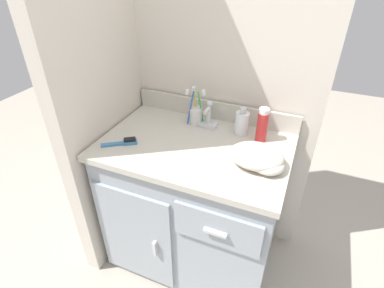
% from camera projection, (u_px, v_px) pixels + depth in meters
% --- Properties ---
extents(ground_plane, '(6.00, 6.00, 0.00)m').
position_uv_depth(ground_plane, '(194.00, 251.00, 1.84)').
color(ground_plane, '#ADA393').
extents(wall_back, '(1.07, 0.08, 2.20)m').
position_uv_depth(wall_back, '(221.00, 57.00, 1.50)').
color(wall_back, beige).
rests_on(wall_back, ground_plane).
extents(wall_left, '(0.08, 0.66, 2.20)m').
position_uv_depth(wall_left, '(97.00, 65.00, 1.40)').
color(wall_left, beige).
rests_on(wall_left, ground_plane).
extents(vanity, '(0.89, 0.60, 0.78)m').
position_uv_depth(vanity, '(194.00, 203.00, 1.61)').
color(vanity, '#9EA8B2').
rests_on(vanity, ground_plane).
extents(backsplash, '(0.89, 0.02, 0.10)m').
position_uv_depth(backsplash, '(215.00, 110.00, 1.60)').
color(backsplash, beige).
rests_on(backsplash, vanity).
extents(sink_faucet, '(0.09, 0.09, 0.14)m').
position_uv_depth(sink_faucet, '(208.00, 118.00, 1.52)').
color(sink_faucet, silver).
rests_on(sink_faucet, vanity).
extents(toothbrush_cup, '(0.09, 0.07, 0.20)m').
position_uv_depth(toothbrush_cup, '(196.00, 114.00, 1.55)').
color(toothbrush_cup, silver).
rests_on(toothbrush_cup, vanity).
extents(soap_dispenser, '(0.07, 0.07, 0.14)m').
position_uv_depth(soap_dispenser, '(242.00, 123.00, 1.46)').
color(soap_dispenser, white).
rests_on(soap_dispenser, vanity).
extents(shaving_cream_can, '(0.05, 0.05, 0.17)m').
position_uv_depth(shaving_cream_can, '(262.00, 125.00, 1.40)').
color(shaving_cream_can, red).
rests_on(shaving_cream_can, vanity).
extents(hairbrush, '(0.15, 0.12, 0.03)m').
position_uv_depth(hairbrush, '(124.00, 142.00, 1.41)').
color(hairbrush, teal).
rests_on(hairbrush, vanity).
extents(hand_towel, '(0.24, 0.19, 0.08)m').
position_uv_depth(hand_towel, '(259.00, 158.00, 1.25)').
color(hand_towel, beige).
rests_on(hand_towel, vanity).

